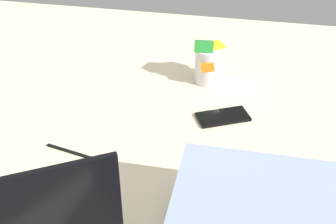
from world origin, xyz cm
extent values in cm
cube|color=beige|center=(0.00, 0.00, 9.00)|extent=(180.00, 140.00, 18.00)
cube|color=silver|center=(11.77, 46.49, 19.00)|extent=(40.14, 36.76, 2.00)
cube|color=black|center=(12.54, 45.20, 20.20)|extent=(33.61, 29.55, 0.40)
cube|color=black|center=(6.08, 55.90, 30.50)|extent=(28.75, 17.93, 21.00)
cylinder|color=silver|center=(-15.99, -18.28, 23.50)|extent=(9.00, 9.00, 11.00)
cube|color=blue|center=(-15.25, -18.93, 21.25)|extent=(6.53, 4.70, 5.31)
cube|color=yellow|center=(-16.65, -19.26, 23.34)|extent=(4.72, 5.92, 3.85)
cube|color=orange|center=(-15.51, -16.06, 25.42)|extent=(5.21, 6.36, 4.49)
cube|color=yellow|center=(-16.73, -19.83, 27.52)|extent=(7.50, 7.30, 4.74)
cube|color=#268C33|center=(-13.95, -18.16, 29.60)|extent=(6.33, 7.04, 5.07)
cube|color=black|center=(-22.26, 0.94, 18.40)|extent=(15.56, 12.30, 0.80)
cube|color=black|center=(11.02, 23.57, 18.30)|extent=(16.74, 4.18, 0.60)
camera|label=1|loc=(-27.18, 99.61, 86.55)|focal=46.88mm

